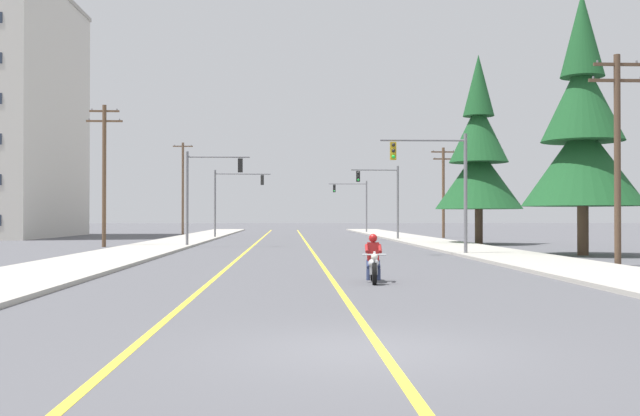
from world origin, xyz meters
name	(u,v)px	position (x,y,z in m)	size (l,w,h in m)	color
ground_plane	(366,350)	(0.00, 0.00, 0.00)	(400.00, 400.00, 0.00)	#515156
lane_stripe_center	(306,242)	(0.23, 45.00, 0.00)	(0.16, 100.00, 0.01)	yellow
lane_stripe_left	(257,242)	(-3.51, 45.00, 0.00)	(0.16, 100.00, 0.01)	yellow
sidewalk_kerb_right	(440,244)	(9.51, 40.00, 0.07)	(4.40, 110.00, 0.14)	#ADA89E
sidewalk_kerb_left	(166,244)	(-9.51, 40.00, 0.07)	(4.40, 110.00, 0.14)	#ADA89E
motorcycle_with_rider	(373,263)	(1.42, 11.18, 0.59)	(0.70, 2.19, 1.46)	black
traffic_signal_near_right	(441,175)	(6.62, 25.92, 4.07)	(4.44, 0.37, 6.20)	slate
traffic_signal_near_left	(205,185)	(-6.53, 36.90, 4.05)	(4.13, 0.37, 6.20)	slate
traffic_signal_mid_right	(385,192)	(6.90, 49.75, 4.04)	(4.02, 0.54, 6.20)	slate
traffic_signal_mid_left	(231,193)	(-6.29, 55.94, 4.11)	(5.12, 0.49, 6.20)	slate
traffic_signal_far_right	(356,199)	(6.91, 75.94, 4.08)	(4.61, 0.37, 6.20)	slate
utility_pole_right_near	(617,151)	(12.09, 17.97, 4.61)	(2.32, 0.26, 8.52)	#4C3828
utility_pole_left_near	(104,170)	(-13.08, 37.22, 4.98)	(2.33, 0.26, 9.23)	brown
utility_pole_right_far	(443,189)	(13.19, 56.12, 4.52)	(2.25, 0.26, 8.34)	brown
utility_pole_left_far	(183,187)	(-12.56, 69.25, 5.21)	(2.16, 0.26, 10.00)	brown
conifer_tree_right_verge_near	(583,134)	(13.92, 25.93, 6.21)	(6.16, 6.16, 13.55)	#4C3828
conifer_tree_right_verge_far	(479,157)	(12.42, 40.64, 6.20)	(6.15, 6.15, 13.54)	#423023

